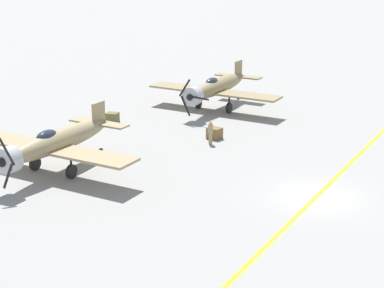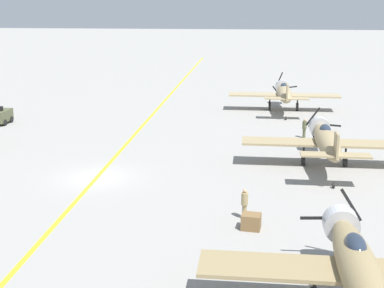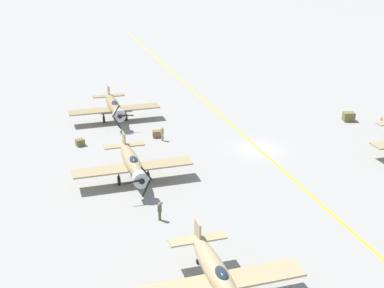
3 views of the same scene
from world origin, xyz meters
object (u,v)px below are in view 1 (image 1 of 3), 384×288
(airplane_mid_right, at_px, (55,142))
(supply_crate_mid_lane, at_px, (112,118))
(ground_crew_walking, at_px, (210,131))
(airplane_near_right, at_px, (216,87))
(supply_crate_outboard, at_px, (214,133))

(airplane_mid_right, relative_size, supply_crate_mid_lane, 12.57)
(ground_crew_walking, bearing_deg, supply_crate_mid_lane, -7.37)
(airplane_near_right, bearing_deg, supply_crate_outboard, 128.34)
(supply_crate_mid_lane, bearing_deg, supply_crate_outboard, -179.41)
(ground_crew_walking, bearing_deg, supply_crate_outboard, -74.55)
(airplane_near_right, xyz_separation_m, supply_crate_outboard, (-3.95, 7.70, -1.60))
(ground_crew_walking, distance_m, supply_crate_mid_lane, 9.83)
(airplane_near_right, xyz_separation_m, supply_crate_mid_lane, (5.41, 7.80, -1.61))
(airplane_mid_right, relative_size, airplane_near_right, 1.00)
(supply_crate_outboard, bearing_deg, airplane_mid_right, 65.52)
(supply_crate_outboard, bearing_deg, ground_crew_walking, 105.45)
(ground_crew_walking, relative_size, supply_crate_outboard, 1.75)
(ground_crew_walking, xyz_separation_m, supply_crate_mid_lane, (9.73, -1.26, -0.55))
(airplane_near_right, distance_m, ground_crew_walking, 10.09)
(airplane_near_right, height_order, supply_crate_mid_lane, airplane_near_right)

